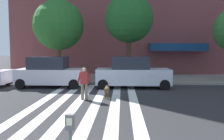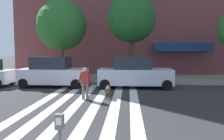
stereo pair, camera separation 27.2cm
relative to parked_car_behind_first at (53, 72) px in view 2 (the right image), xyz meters
The scene contains 9 objects.
ground_plane 6.08m from the parked_car_behind_first, 58.24° to the right, with size 160.00×160.00×0.00m, color #2B2B2D.
sidewalk_far 5.48m from the parked_car_behind_first, 54.24° to the left, with size 80.00×6.00×0.15m, color gray.
crosswalk_stripes 6.09m from the parked_car_behind_first, 58.09° to the right, with size 4.95×12.39×0.01m.
parked_car_behind_first is the anchor object (origin of this frame).
parked_car_third_in_line 5.53m from the parked_car_behind_first, ahead, with size 4.86×2.04×2.08m.
street_tree_nearest 4.84m from the parked_car_behind_first, 94.70° to the left, with size 4.05×4.05×6.38m.
street_tree_middle 7.02m from the parked_car_behind_first, 24.05° to the left, with size 3.68×3.68×6.57m.
pedestrian_dog_walker 4.93m from the parked_car_behind_first, 53.42° to the right, with size 0.70×0.24×1.64m.
dog_on_leash 5.38m from the parked_car_behind_first, 40.76° to the right, with size 0.27×1.08×0.65m.
Camera 2 is at (1.97, -4.15, 2.56)m, focal length 38.06 mm.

